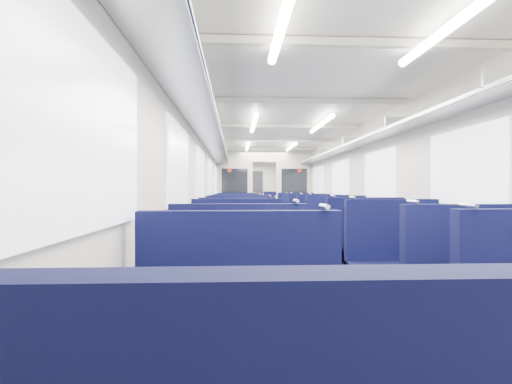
% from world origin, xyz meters
% --- Properties ---
extents(floor, '(2.80, 18.00, 0.01)m').
position_xyz_m(floor, '(0.00, 0.00, 0.00)').
color(floor, black).
rests_on(floor, ground).
extents(ceiling, '(2.80, 18.00, 0.01)m').
position_xyz_m(ceiling, '(0.00, 0.00, 2.35)').
color(ceiling, silver).
rests_on(ceiling, wall_left).
extents(wall_left, '(0.02, 18.00, 2.35)m').
position_xyz_m(wall_left, '(-1.40, 0.00, 1.18)').
color(wall_left, beige).
rests_on(wall_left, floor).
extents(dado_left, '(0.03, 17.90, 0.70)m').
position_xyz_m(dado_left, '(-1.39, 0.00, 0.35)').
color(dado_left, black).
rests_on(dado_left, floor).
extents(wall_right, '(0.02, 18.00, 2.35)m').
position_xyz_m(wall_right, '(1.40, 0.00, 1.18)').
color(wall_right, beige).
rests_on(wall_right, floor).
extents(dado_right, '(0.03, 17.90, 0.70)m').
position_xyz_m(dado_right, '(1.39, 0.00, 0.35)').
color(dado_right, black).
rests_on(dado_right, floor).
extents(wall_far, '(2.80, 0.02, 2.35)m').
position_xyz_m(wall_far, '(0.00, 9.00, 1.18)').
color(wall_far, beige).
rests_on(wall_far, floor).
extents(luggage_rack_left, '(0.36, 17.40, 0.18)m').
position_xyz_m(luggage_rack_left, '(-1.21, 0.00, 1.97)').
color(luggage_rack_left, '#B2B5BA').
rests_on(luggage_rack_left, wall_left).
extents(luggage_rack_right, '(0.36, 17.40, 0.18)m').
position_xyz_m(luggage_rack_right, '(1.21, 0.00, 1.97)').
color(luggage_rack_right, '#B2B5BA').
rests_on(luggage_rack_right, wall_right).
extents(windows, '(2.78, 15.60, 0.75)m').
position_xyz_m(windows, '(0.00, -0.46, 1.42)').
color(windows, white).
rests_on(windows, wall_left).
extents(ceiling_fittings, '(2.70, 16.06, 0.11)m').
position_xyz_m(ceiling_fittings, '(0.00, -0.26, 2.29)').
color(ceiling_fittings, beige).
rests_on(ceiling_fittings, ceiling).
extents(end_door, '(0.75, 0.06, 2.00)m').
position_xyz_m(end_door, '(0.00, 8.94, 1.00)').
color(end_door, black).
rests_on(end_door, floor).
extents(bulkhead, '(2.80, 0.10, 2.35)m').
position_xyz_m(bulkhead, '(-0.00, 2.71, 1.23)').
color(bulkhead, beige).
rests_on(bulkhead, floor).
extents(seat_2, '(1.01, 0.56, 1.13)m').
position_xyz_m(seat_2, '(-0.83, -7.14, 0.35)').
color(seat_2, '#0B0E36').
rests_on(seat_2, floor).
extents(seat_4, '(1.01, 0.56, 1.13)m').
position_xyz_m(seat_4, '(-0.83, -5.92, 0.35)').
color(seat_4, '#0B0E36').
rests_on(seat_4, floor).
extents(seat_5, '(1.01, 0.56, 1.13)m').
position_xyz_m(seat_5, '(0.83, -6.09, 0.35)').
color(seat_5, '#0B0E36').
rests_on(seat_5, floor).
extents(seat_6, '(1.01, 0.56, 1.13)m').
position_xyz_m(seat_6, '(-0.83, -4.71, 0.35)').
color(seat_6, '#0B0E36').
rests_on(seat_6, floor).
extents(seat_7, '(1.01, 0.56, 1.13)m').
position_xyz_m(seat_7, '(0.83, -4.91, 0.35)').
color(seat_7, '#0B0E36').
rests_on(seat_7, floor).
extents(seat_8, '(1.01, 0.56, 1.13)m').
position_xyz_m(seat_8, '(-0.83, -3.65, 0.35)').
color(seat_8, '#0B0E36').
rests_on(seat_8, floor).
extents(seat_9, '(1.01, 0.56, 1.13)m').
position_xyz_m(seat_9, '(0.83, -3.76, 0.35)').
color(seat_9, '#0B0E36').
rests_on(seat_9, floor).
extents(seat_10, '(1.01, 0.56, 1.13)m').
position_xyz_m(seat_10, '(-0.83, -2.59, 0.35)').
color(seat_10, '#0B0E36').
rests_on(seat_10, floor).
extents(seat_11, '(1.01, 0.56, 1.13)m').
position_xyz_m(seat_11, '(0.83, -2.52, 0.35)').
color(seat_11, '#0B0E36').
rests_on(seat_11, floor).
extents(seat_12, '(1.01, 0.56, 1.13)m').
position_xyz_m(seat_12, '(-0.83, -1.44, 0.35)').
color(seat_12, '#0B0E36').
rests_on(seat_12, floor).
extents(seat_13, '(1.01, 0.56, 1.13)m').
position_xyz_m(seat_13, '(0.83, -1.32, 0.35)').
color(seat_13, '#0B0E36').
rests_on(seat_13, floor).
extents(seat_14, '(1.01, 0.56, 1.13)m').
position_xyz_m(seat_14, '(-0.83, -0.33, 0.35)').
color(seat_14, '#0B0E36').
rests_on(seat_14, floor).
extents(seat_15, '(1.01, 0.56, 1.13)m').
position_xyz_m(seat_15, '(0.83, -0.26, 0.35)').
color(seat_15, '#0B0E36').
rests_on(seat_15, floor).
extents(seat_16, '(1.01, 0.56, 1.13)m').
position_xyz_m(seat_16, '(-0.83, 0.99, 0.35)').
color(seat_16, '#0B0E36').
rests_on(seat_16, floor).
extents(seat_17, '(1.01, 0.56, 1.13)m').
position_xyz_m(seat_17, '(0.83, 0.93, 0.35)').
color(seat_17, '#0B0E36').
rests_on(seat_17, floor).
extents(seat_18, '(1.01, 0.56, 1.13)m').
position_xyz_m(seat_18, '(-0.83, 2.17, 0.35)').
color(seat_18, '#0B0E36').
rests_on(seat_18, floor).
extents(seat_19, '(1.01, 0.56, 1.13)m').
position_xyz_m(seat_19, '(0.83, 1.96, 0.35)').
color(seat_19, '#0B0E36').
rests_on(seat_19, floor).
extents(seat_20, '(1.01, 0.56, 1.13)m').
position_xyz_m(seat_20, '(-0.83, 4.09, 0.35)').
color(seat_20, '#0B0E36').
rests_on(seat_20, floor).
extents(seat_21, '(1.01, 0.56, 1.13)m').
position_xyz_m(seat_21, '(0.83, 4.10, 0.35)').
color(seat_21, '#0B0E36').
rests_on(seat_21, floor).
extents(seat_22, '(1.01, 0.56, 1.13)m').
position_xyz_m(seat_22, '(-0.83, 5.38, 0.35)').
color(seat_22, '#0B0E36').
rests_on(seat_22, floor).
extents(seat_23, '(1.01, 0.56, 1.13)m').
position_xyz_m(seat_23, '(0.83, 5.27, 0.35)').
color(seat_23, '#0B0E36').
rests_on(seat_23, floor).
extents(seat_24, '(1.01, 0.56, 1.13)m').
position_xyz_m(seat_24, '(-0.83, 6.41, 0.35)').
color(seat_24, '#0B0E36').
rests_on(seat_24, floor).
extents(seat_25, '(1.01, 0.56, 1.13)m').
position_xyz_m(seat_25, '(0.83, 6.42, 0.35)').
color(seat_25, '#0B0E36').
rests_on(seat_25, floor).
extents(seat_26, '(1.01, 0.56, 1.13)m').
position_xyz_m(seat_26, '(-0.83, 7.61, 0.35)').
color(seat_26, '#0B0E36').
rests_on(seat_26, floor).
extents(seat_27, '(1.01, 0.56, 1.13)m').
position_xyz_m(seat_27, '(0.83, 7.69, 0.35)').
color(seat_27, '#0B0E36').
rests_on(seat_27, floor).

